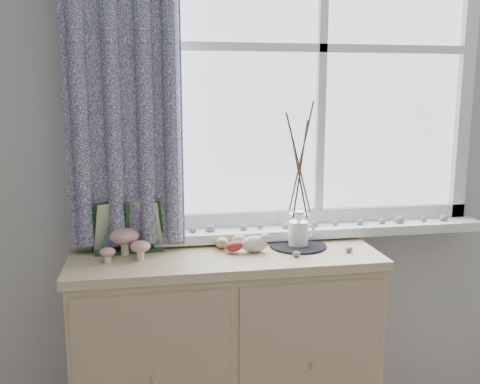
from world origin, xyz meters
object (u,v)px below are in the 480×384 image
Objects in this scene: sideboard at (226,354)px; toadstool_cluster at (126,241)px; botanical_book at (128,227)px; twig_pitcher at (300,163)px.

sideboard is 0.62m from toadstool_cluster.
sideboard is 0.65m from botanical_book.
sideboard is at bearing -15.20° from botanical_book.
toadstool_cluster is 0.74m from twig_pitcher.
twig_pitcher reaches higher than botanical_book.
sideboard is 6.36× the size of toadstool_cluster.
botanical_book is at bearing 169.37° from sideboard.
botanical_book is 0.72m from twig_pitcher.
sideboard is 3.95× the size of botanical_book.
toadstool_cluster reaches higher than sideboard.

